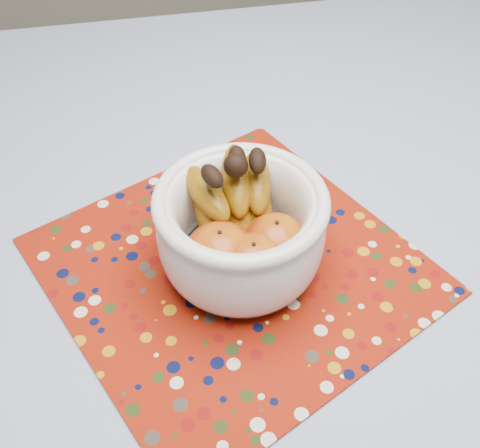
{
  "coord_description": "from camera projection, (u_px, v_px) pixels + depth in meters",
  "views": [
    {
      "loc": [
        -0.21,
        -0.57,
        1.34
      ],
      "look_at": [
        -0.11,
        -0.09,
        0.84
      ],
      "focal_mm": 42.0,
      "sensor_mm": 36.0,
      "label": 1
    }
  ],
  "objects": [
    {
      "name": "tablecloth",
      "position": [
        298.0,
        209.0,
        0.83
      ],
      "size": [
        1.32,
        1.32,
        0.01
      ],
      "primitive_type": "cube",
      "color": "slate",
      "rests_on": "table"
    },
    {
      "name": "placemat",
      "position": [
        233.0,
        265.0,
        0.75
      ],
      "size": [
        0.58,
        0.58,
        0.0
      ],
      "primitive_type": "cube",
      "rotation": [
        0.0,
        0.0,
        0.43
      ],
      "color": "maroon",
      "rests_on": "tablecloth"
    },
    {
      "name": "fruit_bowl",
      "position": [
        240.0,
        225.0,
        0.69
      ],
      "size": [
        0.21,
        0.22,
        0.16
      ],
      "color": "white",
      "rests_on": "placemat"
    },
    {
      "name": "table",
      "position": [
        295.0,
        246.0,
        0.89
      ],
      "size": [
        1.2,
        1.2,
        0.75
      ],
      "color": "brown",
      "rests_on": "ground"
    }
  ]
}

